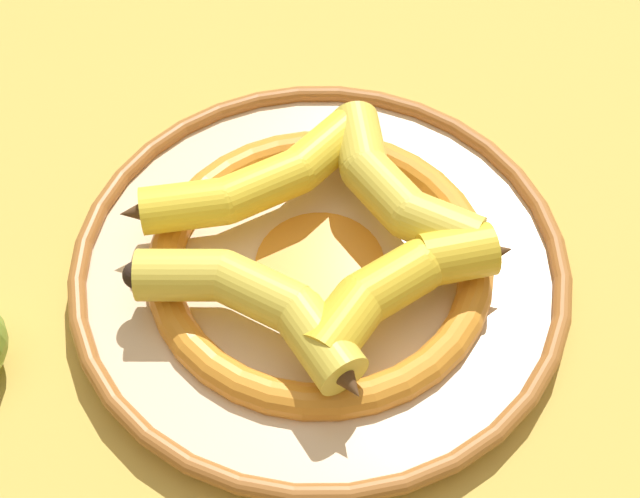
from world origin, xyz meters
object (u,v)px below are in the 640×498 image
object	(u,v)px
banana_a	(400,286)
banana_c	(254,182)
banana_b	(257,304)
banana_d	(391,184)
decorative_bowl	(320,265)

from	to	relation	value
banana_a	banana_c	xyz separation A→B (m)	(-0.04, -0.14, -0.00)
banana_b	banana_d	xyz separation A→B (m)	(-0.14, 0.03, 0.00)
banana_d	banana_c	bearing A→B (deg)	-125.89
banana_b	banana_a	bearing A→B (deg)	-142.63
banana_a	banana_b	xyz separation A→B (m)	(0.06, -0.08, -0.00)
banana_b	banana_c	size ratio (longest dim) A/B	1.09
banana_a	banana_c	bearing A→B (deg)	-76.88
decorative_bowl	banana_c	distance (m)	0.08
decorative_bowl	banana_c	world-z (taller)	banana_c
decorative_bowl	banana_a	xyz separation A→B (m)	(0.01, 0.07, 0.04)
decorative_bowl	banana_b	size ratio (longest dim) A/B	1.91
decorative_bowl	banana_c	bearing A→B (deg)	-108.22
decorative_bowl	banana_b	world-z (taller)	banana_b
banana_b	banana_c	distance (m)	0.11
banana_b	banana_d	bearing A→B (deg)	-102.63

